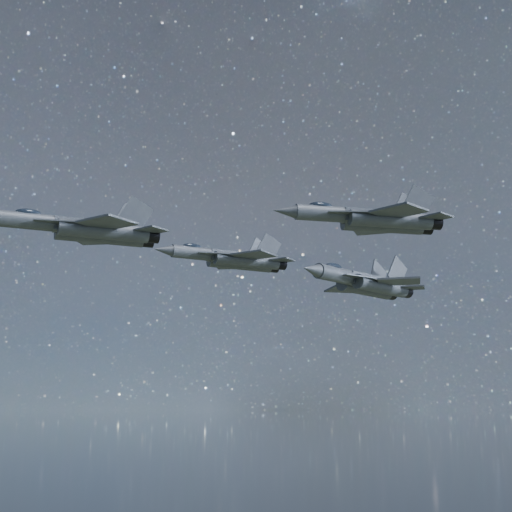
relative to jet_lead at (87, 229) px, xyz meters
name	(u,v)px	position (x,y,z in m)	size (l,w,h in m)	color
jet_lead	(87,229)	(0.00, 0.00, 0.00)	(18.06, 12.82, 4.59)	#393F48
jet_left	(233,259)	(20.66, 15.94, 1.79)	(18.53, 13.02, 4.68)	#393F48
jet_right	(373,219)	(22.73, -15.50, -0.65)	(15.97, 11.09, 4.01)	#393F48
jet_slot	(365,283)	(31.78, 1.80, -2.99)	(18.66, 12.22, 4.81)	#393F48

